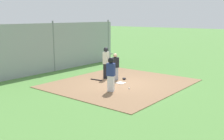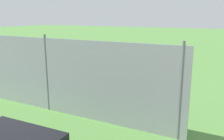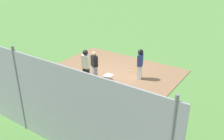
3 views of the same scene
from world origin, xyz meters
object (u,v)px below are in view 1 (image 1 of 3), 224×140
(runner, at_px, (111,72))
(catcher_mask, at_px, (124,79))
(catcher, at_px, (115,66))
(home_plate, at_px, (121,83))
(baseball, at_px, (129,88))
(baseball_bat, at_px, (96,80))
(umpire, at_px, (106,62))

(runner, xyz_separation_m, catcher_mask, (-2.40, -0.95, -0.90))
(catcher, bearing_deg, catcher_mask, 73.15)
(home_plate, distance_m, catcher_mask, 0.86)
(catcher_mask, height_order, baseball, catcher_mask)
(catcher, relative_size, baseball_bat, 1.97)
(runner, height_order, baseball_bat, runner)
(home_plate, distance_m, baseball, 1.30)
(umpire, relative_size, runner, 1.10)
(baseball_bat, relative_size, catcher_mask, 3.24)
(umpire, relative_size, catcher_mask, 7.67)
(home_plate, height_order, catcher_mask, catcher_mask)
(catcher_mask, bearing_deg, baseball, 42.94)
(catcher_mask, bearing_deg, home_plate, 22.96)
(umpire, distance_m, runner, 2.86)
(baseball_bat, relative_size, baseball, 10.52)
(catcher, distance_m, umpire, 0.71)
(umpire, height_order, catcher_mask, umpire)
(umpire, height_order, runner, umpire)
(runner, distance_m, catcher_mask, 2.74)
(catcher, height_order, umpire, umpire)
(home_plate, height_order, baseball, baseball)
(home_plate, xyz_separation_m, baseball, (0.73, 1.08, 0.03))
(runner, bearing_deg, catcher, 15.41)
(home_plate, xyz_separation_m, runner, (1.61, 0.62, 0.95))
(baseball_bat, bearing_deg, baseball, 164.76)
(catcher, distance_m, catcher_mask, 0.90)
(baseball_bat, height_order, catcher_mask, catcher_mask)
(home_plate, xyz_separation_m, baseball_bat, (0.34, -1.48, 0.02))
(home_plate, relative_size, catcher_mask, 1.83)
(baseball, bearing_deg, runner, -27.76)
(umpire, xyz_separation_m, baseball, (1.15, 2.47, -0.94))
(catcher_mask, xyz_separation_m, baseball, (1.52, 1.41, -0.02))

